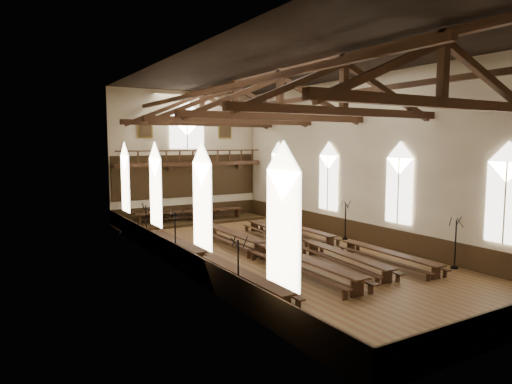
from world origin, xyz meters
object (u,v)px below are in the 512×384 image
candelabrum_left_mid (176,246)px  candelabrum_right_near (455,253)px  refectory_row_d (340,241)px  high_table (190,212)px  candelabrum_left_near (238,281)px  candelabrum_left_far (146,232)px  refectory_row_c (306,242)px  refectory_row_b (262,247)px  dais (190,222)px  refectory_row_a (205,258)px  candelabrum_right_far (290,215)px  candelabrum_right_mid (345,228)px

candelabrum_left_mid → candelabrum_right_near: 13.71m
refectory_row_d → high_table: size_ratio=1.66×
candelabrum_left_near → candelabrum_left_far: (-0.00, 11.41, -0.00)m
refectory_row_c → refectory_row_b: bearing=-178.8°
dais → candelabrum_left_near: candelabrum_left_near is taller
refectory_row_c → candelabrum_left_mid: bearing=168.4°
refectory_row_c → refectory_row_a: bearing=-176.9°
candelabrum_left_near → candelabrum_left_mid: candelabrum_left_mid is taller
refectory_row_a → candelabrum_left_near: bearing=-99.3°
dais → candelabrum_right_near: candelabrum_right_near is taller
refectory_row_d → candelabrum_right_far: 8.25m
refectory_row_b → dais: refectory_row_b is taller
candelabrum_left_near → candelabrum_right_near: size_ratio=0.99×
candelabrum_left_mid → candelabrum_right_far: bearing=27.4°
refectory_row_d → candelabrum_left_mid: 9.27m
refectory_row_b → candelabrum_right_far: size_ratio=6.37×
candelabrum_left_far → candelabrum_right_mid: (11.10, -5.07, -0.01)m
refectory_row_a → dais: size_ratio=1.23×
candelabrum_right_near → candelabrum_right_mid: candelabrum_right_near is taller
refectory_row_a → refectory_row_d: (8.21, -0.41, -0.03)m
candelabrum_right_mid → candelabrum_right_far: bearing=90.0°
high_table → refectory_row_c: bearing=-80.2°
refectory_row_a → candelabrum_right_near: 12.05m
candelabrum_left_far → candelabrum_right_far: candelabrum_left_far is taller
dais → candelabrum_left_near: (-5.10, -16.88, 0.67)m
refectory_row_d → candelabrum_left_near: bearing=-153.9°
candelabrum_left_near → candelabrum_right_mid: 12.78m
candelabrum_right_near → candelabrum_right_far: 13.79m
candelabrum_left_near → candelabrum_right_near: bearing=-7.3°
refectory_row_c → candelabrum_left_mid: size_ratio=5.18×
refectory_row_c → candelabrum_left_near: candelabrum_left_near is taller
candelabrum_left_near → candelabrum_right_near: 11.19m
refectory_row_d → candelabrum_left_mid: candelabrum_left_mid is taller
refectory_row_a → candelabrum_right_mid: candelabrum_right_mid is taller
dais → candelabrum_left_mid: 11.47m
refectory_row_c → candelabrum_right_near: size_ratio=5.52×
refectory_row_d → dais: 13.07m
refectory_row_a → candelabrum_right_far: 12.79m
refectory_row_d → candelabrum_right_mid: bearing=42.6°
refectory_row_b → refectory_row_c: (2.90, 0.06, -0.09)m
dais → candelabrum_right_mid: size_ratio=4.63×
refectory_row_b → refectory_row_c: 2.90m
refectory_row_a → dais: bearing=70.3°
refectory_row_d → candelabrum_right_near: size_ratio=5.42×
refectory_row_a → candelabrum_right_mid: bearing=8.4°
refectory_row_c → candelabrum_right_far: bearing=61.2°
refectory_row_a → candelabrum_left_near: (-0.79, -4.82, 0.24)m
refectory_row_b → candelabrum_right_mid: size_ratio=6.10×
high_table → candelabrum_left_far: 7.48m
refectory_row_b → high_table: bearing=85.8°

